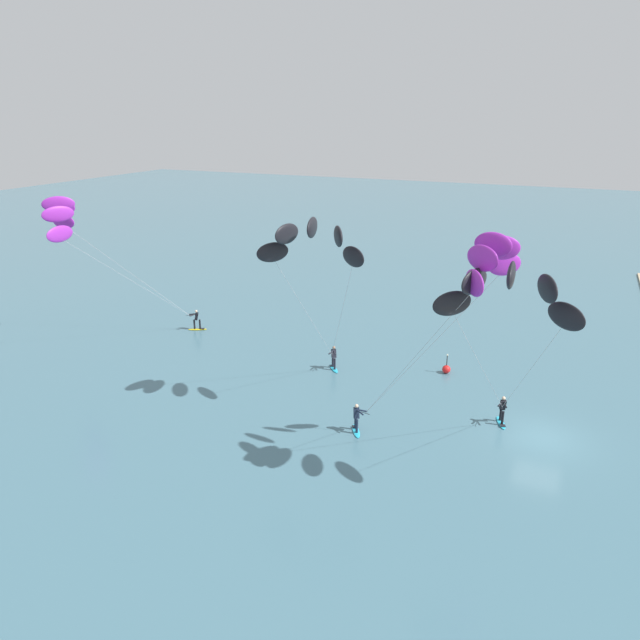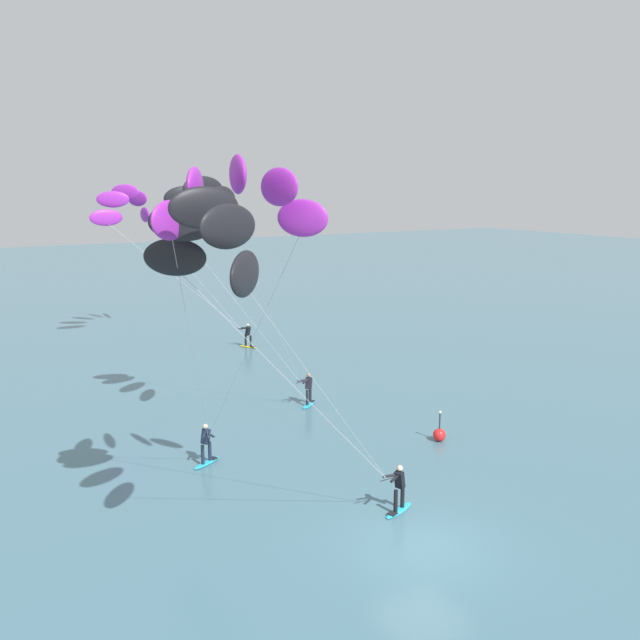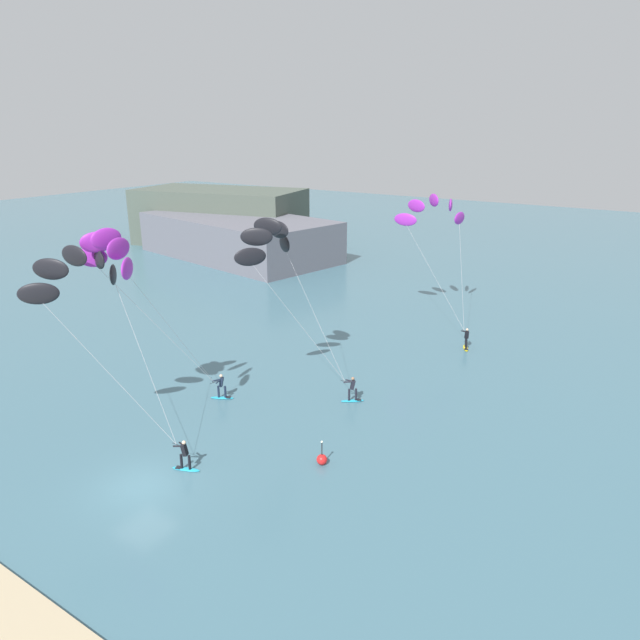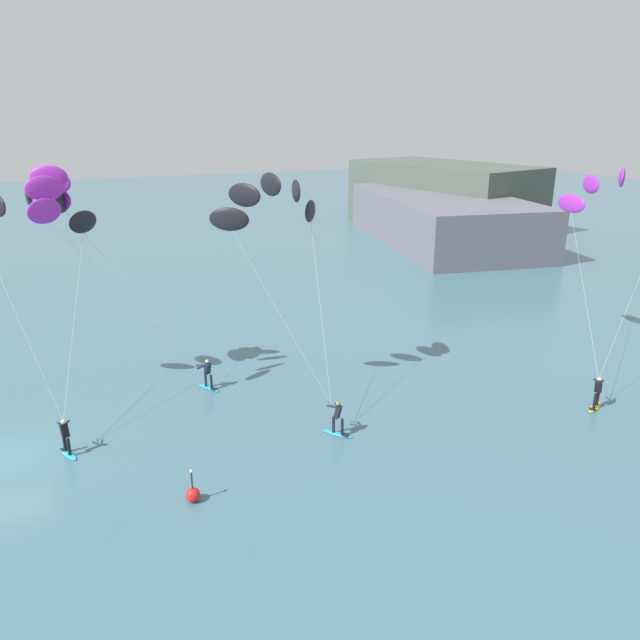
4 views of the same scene
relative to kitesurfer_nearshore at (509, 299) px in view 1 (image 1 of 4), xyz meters
The scene contains 6 objects.
ground_plane 11.12m from the kitesurfer_nearshore, 18.71° to the right, with size 240.00×240.00×0.00m, color #426B7A.
kitesurfer_nearshore is the anchor object (origin of this frame).
kitesurfer_mid_water 11.49m from the kitesurfer_nearshore, 69.41° to the left, with size 7.70×6.00×11.35m.
kitesurfer_far_out 1.97m from the kitesurfer_nearshore, 46.54° to the left, with size 5.11×8.08×11.79m.
kitesurfer_downwind 31.60m from the kitesurfer_nearshore, 78.80° to the left, with size 9.59×10.02×11.07m.
marker_buoy 15.67m from the kitesurfer_nearshore, 20.93° to the left, with size 0.56×0.56×1.38m.
Camera 1 is at (-30.07, -0.26, 16.57)m, focal length 32.84 mm.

